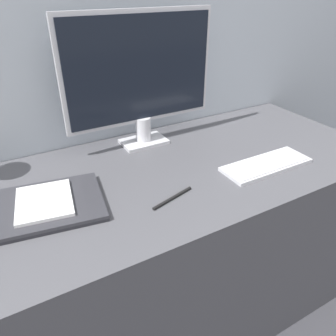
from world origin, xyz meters
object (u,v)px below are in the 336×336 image
at_px(ereader, 44,201).
at_px(keyboard, 266,165).
at_px(laptop, 48,205).
at_px(pen, 173,198).
at_px(monitor, 141,76).

bearing_deg(ereader, keyboard, -10.42).
height_order(laptop, pen, laptop).
height_order(laptop, ereader, ereader).
xyz_separation_m(monitor, pen, (-0.09, -0.38, -0.25)).
distance_m(keyboard, pen, 0.37).
relative_size(monitor, ereader, 2.83).
height_order(monitor, keyboard, monitor).
xyz_separation_m(monitor, laptop, (-0.41, -0.24, -0.24)).
xyz_separation_m(keyboard, ereader, (-0.69, 0.13, 0.02)).
height_order(keyboard, pen, keyboard).
bearing_deg(pen, ereader, 157.33).
bearing_deg(laptop, ereader, 153.98).
relative_size(monitor, laptop, 1.70).
distance_m(ereader, pen, 0.35).
bearing_deg(laptop, pen, -22.60).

